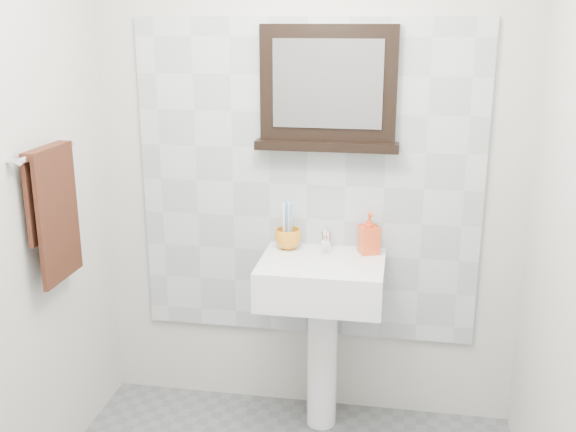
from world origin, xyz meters
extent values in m
cube|color=#BAB7B1|center=(0.00, 1.10, 1.25)|extent=(2.00, 0.01, 2.50)
cube|color=#A9B3B7|center=(0.00, 1.09, 1.15)|extent=(1.60, 0.02, 1.50)
cylinder|color=white|center=(0.10, 0.92, 0.34)|extent=(0.14, 0.14, 0.68)
cube|color=white|center=(0.10, 0.86, 0.77)|extent=(0.55, 0.44, 0.18)
cylinder|color=silver|center=(0.10, 0.84, 0.85)|extent=(0.32, 0.32, 0.02)
cylinder|color=#4C4C4F|center=(0.10, 0.84, 0.86)|extent=(0.04, 0.04, 0.00)
cylinder|color=silver|center=(0.10, 1.01, 0.91)|extent=(0.04, 0.04, 0.09)
cylinder|color=silver|center=(0.10, 0.96, 0.93)|extent=(0.02, 0.10, 0.02)
cube|color=silver|center=(0.10, 1.02, 0.96)|extent=(0.02, 0.07, 0.01)
imported|color=orange|center=(-0.08, 0.99, 0.91)|extent=(0.16, 0.16, 0.10)
cylinder|color=white|center=(-0.09, 0.98, 0.97)|extent=(0.01, 0.01, 0.19)
cube|color=white|center=(-0.09, 0.98, 1.07)|extent=(0.01, 0.01, 0.03)
cylinder|color=#5893C9|center=(-0.06, 0.99, 0.97)|extent=(0.01, 0.01, 0.19)
cube|color=#5893C9|center=(-0.06, 0.99, 1.07)|extent=(0.01, 0.01, 0.03)
cylinder|color=white|center=(-0.08, 1.01, 0.97)|extent=(0.01, 0.01, 0.19)
cube|color=white|center=(-0.08, 1.01, 1.07)|extent=(0.01, 0.01, 0.03)
cylinder|color=#5893C9|center=(-0.09, 1.01, 0.97)|extent=(0.01, 0.01, 0.19)
cube|color=#5893C9|center=(-0.09, 1.01, 1.07)|extent=(0.01, 0.01, 0.03)
imported|color=red|center=(0.30, 1.00, 0.96)|extent=(0.11, 0.11, 0.19)
cube|color=black|center=(0.09, 1.07, 1.62)|extent=(0.61, 0.06, 0.51)
cube|color=#99999E|center=(0.09, 1.03, 1.62)|extent=(0.48, 0.01, 0.39)
cube|color=black|center=(0.09, 1.04, 1.34)|extent=(0.65, 0.11, 0.04)
cylinder|color=silver|center=(-0.94, 0.47, 1.39)|extent=(0.03, 0.40, 0.03)
cylinder|color=silver|center=(-0.97, 0.28, 1.39)|extent=(0.05, 0.02, 0.02)
cylinder|color=silver|center=(-0.97, 0.66, 1.39)|extent=(0.05, 0.02, 0.02)
cube|color=#34180E|center=(-0.93, 0.47, 1.12)|extent=(0.02, 0.30, 0.52)
cube|color=#34180E|center=(-0.96, 0.47, 1.21)|extent=(0.02, 0.30, 0.34)
cube|color=#34180E|center=(-0.94, 0.47, 1.39)|extent=(0.06, 0.30, 0.03)
camera|label=1|loc=(0.43, -1.93, 1.89)|focal=42.00mm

